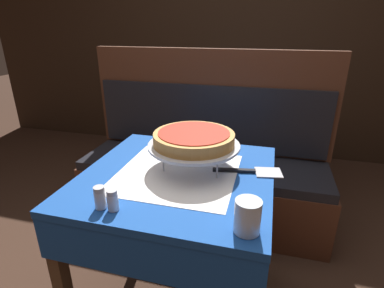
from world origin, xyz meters
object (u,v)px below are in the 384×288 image
object	(u,v)px
booth_bench	(204,174)
pizza_pan_stand	(194,146)
deep_dish_pizza	(194,138)
pepper_shaker	(113,200)
pizza_server	(250,171)
dining_table_front	(178,197)
napkin_holder	(216,137)
condiment_caddy	(258,89)
salt_shaker	(100,198)
water_glass_near	(248,216)
dining_table_rear	(249,106)

from	to	relation	value
booth_bench	pizza_pan_stand	bearing A→B (deg)	-80.73
deep_dish_pizza	pepper_shaker	world-z (taller)	deep_dish_pizza
pizza_pan_stand	pizza_server	distance (m)	0.26
dining_table_front	napkin_holder	distance (m)	0.40
dining_table_front	condiment_caddy	bearing A→B (deg)	82.10
pizza_pan_stand	pepper_shaker	bearing A→B (deg)	-115.31
pizza_server	salt_shaker	xyz separation A→B (m)	(-0.47, -0.40, 0.04)
salt_shaker	condiment_caddy	xyz separation A→B (m)	(0.40, 1.95, 0.01)
pizza_server	salt_shaker	world-z (taller)	salt_shaker
pepper_shaker	napkin_holder	distance (m)	0.70
water_glass_near	salt_shaker	world-z (taller)	water_glass_near
deep_dish_pizza	pizza_server	size ratio (longest dim) A/B	1.16
water_glass_near	pepper_shaker	size ratio (longest dim) A/B	1.41
deep_dish_pizza	dining_table_rear	bearing A→B (deg)	85.88
salt_shaker	napkin_holder	bearing A→B (deg)	67.62
deep_dish_pizza	salt_shaker	bearing A→B (deg)	-120.83
dining_table_rear	pizza_server	distance (m)	1.53
pizza_server	water_glass_near	world-z (taller)	water_glass_near
pizza_pan_stand	napkin_holder	xyz separation A→B (m)	(0.05, 0.28, -0.06)
dining_table_rear	pizza_pan_stand	size ratio (longest dim) A/B	1.94
dining_table_rear	condiment_caddy	distance (m)	0.17
dining_table_rear	pepper_shaker	world-z (taller)	pepper_shaker
pizza_pan_stand	deep_dish_pizza	world-z (taller)	deep_dish_pizza
pizza_server	water_glass_near	bearing A→B (deg)	-86.84
dining_table_front	pizza_server	distance (m)	0.33
pizza_server	deep_dish_pizza	bearing A→B (deg)	-175.64
booth_bench	salt_shaker	size ratio (longest dim) A/B	21.36
deep_dish_pizza	water_glass_near	distance (m)	0.47
napkin_holder	condiment_caddy	bearing A→B (deg)	84.34
deep_dish_pizza	booth_bench	bearing A→B (deg)	99.27
pizza_pan_stand	salt_shaker	distance (m)	0.44
dining_table_rear	salt_shaker	xyz separation A→B (m)	(-0.34, -1.92, 0.15)
deep_dish_pizza	pizza_server	xyz separation A→B (m)	(0.24, 0.02, -0.13)
napkin_holder	condiment_caddy	distance (m)	1.30
napkin_holder	dining_table_rear	bearing A→B (deg)	87.02
dining_table_rear	condiment_caddy	bearing A→B (deg)	28.48
pizza_pan_stand	pizza_server	size ratio (longest dim) A/B	1.33
condiment_caddy	pizza_server	bearing A→B (deg)	-87.49
dining_table_rear	condiment_caddy	size ratio (longest dim) A/B	4.14
water_glass_near	condiment_caddy	size ratio (longest dim) A/B	0.58
pepper_shaker	condiment_caddy	size ratio (longest dim) A/B	0.41
pizza_server	napkin_holder	distance (m)	0.33
pepper_shaker	dining_table_rear	bearing A→B (deg)	81.40
pizza_pan_stand	pepper_shaker	distance (m)	0.42
salt_shaker	condiment_caddy	world-z (taller)	condiment_caddy
dining_table_front	dining_table_rear	bearing A→B (deg)	84.14
booth_bench	napkin_holder	size ratio (longest dim) A/B	17.03
dining_table_rear	pizza_server	xyz separation A→B (m)	(0.13, -1.52, 0.11)
deep_dish_pizza	pepper_shaker	size ratio (longest dim) A/B	4.55
booth_bench	water_glass_near	distance (m)	1.27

